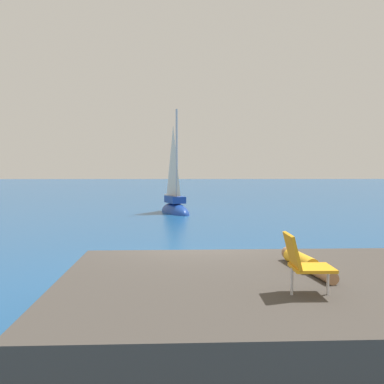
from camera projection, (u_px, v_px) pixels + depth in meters
name	position (u px, v px, depth m)	size (l,w,h in m)	color
ground_plane	(198.00, 275.00, 9.58)	(160.00, 160.00, 0.00)	navy
shore_ledge	(292.00, 303.00, 6.42)	(6.93, 4.59, 0.75)	#423D38
boulder_seaward	(382.00, 282.00, 9.00)	(0.77, 0.61, 0.42)	#423434
boulder_inland	(371.00, 284.00, 8.87)	(0.84, 0.67, 0.46)	#403D38
sailboat_near	(175.00, 207.00, 22.68)	(2.12, 3.29, 5.93)	#193D99
person_sunbather	(304.00, 262.00, 6.95)	(0.45, 1.75, 0.25)	gold
beach_chair	(303.00, 261.00, 5.55)	(0.60, 0.48, 0.80)	orange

